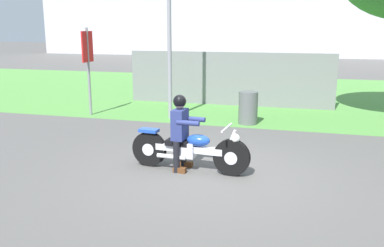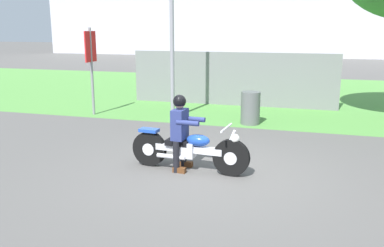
{
  "view_description": "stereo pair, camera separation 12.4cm",
  "coord_description": "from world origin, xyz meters",
  "views": [
    {
      "loc": [
        1.66,
        -6.94,
        2.59
      ],
      "look_at": [
        -0.37,
        0.32,
        0.85
      ],
      "focal_mm": 38.83,
      "sensor_mm": 36.0,
      "label": 1
    },
    {
      "loc": [
        1.78,
        -6.9,
        2.59
      ],
      "look_at": [
        -0.37,
        0.32,
        0.85
      ],
      "focal_mm": 38.83,
      "sensor_mm": 36.0,
      "label": 2
    }
  ],
  "objects": [
    {
      "name": "sign_banner",
      "position": [
        -4.65,
        4.17,
        1.72
      ],
      "size": [
        0.08,
        0.6,
        2.6
      ],
      "color": "gray",
      "rests_on": "ground"
    },
    {
      "name": "trash_can",
      "position": [
        0.13,
        4.24,
        0.45
      ],
      "size": [
        0.52,
        0.52,
        0.9
      ],
      "primitive_type": "cylinder",
      "color": "#595E5B",
      "rests_on": "ground"
    },
    {
      "name": "grass_verge",
      "position": [
        0.0,
        9.74,
        0.0
      ],
      "size": [
        60.0,
        12.0,
        0.01
      ],
      "primitive_type": "cube",
      "color": "#549342",
      "rests_on": "ground"
    },
    {
      "name": "rider_lead",
      "position": [
        -0.53,
        0.13,
        0.83
      ],
      "size": [
        0.57,
        0.48,
        1.41
      ],
      "rotation": [
        0.0,
        0.0,
        -0.07
      ],
      "color": "black",
      "rests_on": "ground"
    },
    {
      "name": "ground",
      "position": [
        0.0,
        0.0,
        0.0
      ],
      "size": [
        120.0,
        120.0,
        0.0
      ],
      "primitive_type": "plane",
      "color": "#565451"
    },
    {
      "name": "motorcycle_lead",
      "position": [
        -0.36,
        0.12,
        0.4
      ],
      "size": [
        2.29,
        0.66,
        0.89
      ],
      "rotation": [
        0.0,
        0.0,
        -0.07
      ],
      "color": "black",
      "rests_on": "ground"
    },
    {
      "name": "fence_segment",
      "position": [
        -0.94,
        6.91,
        0.9
      ],
      "size": [
        7.0,
        0.06,
        1.8
      ],
      "primitive_type": "cube",
      "color": "slate",
      "rests_on": "ground"
    }
  ]
}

